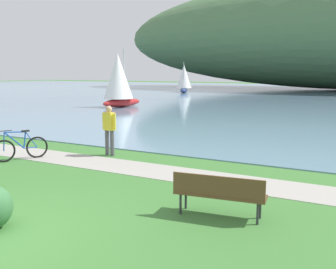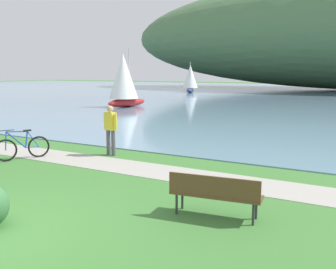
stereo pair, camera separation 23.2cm
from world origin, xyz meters
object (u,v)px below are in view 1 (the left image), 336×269
at_px(bicycle_leaning_near_bench, 21,148).
at_px(sailboat_mid_bay, 184,78).
at_px(person_at_shoreline, 109,127).
at_px(park_bench_near_camera, 219,192).
at_px(sailboat_toward_hillside, 119,80).

xyz_separation_m(bicycle_leaning_near_bench, sailboat_mid_bay, (-13.35, 39.50, 1.58)).
xyz_separation_m(bicycle_leaning_near_bench, person_at_shoreline, (2.13, 1.93, 0.58)).
bearing_deg(person_at_shoreline, sailboat_mid_bay, 112.39).
distance_m(park_bench_near_camera, sailboat_mid_bay, 46.15).
bearing_deg(sailboat_toward_hillside, person_at_shoreline, -55.51).
bearing_deg(park_bench_near_camera, bicycle_leaning_near_bench, 167.42).
xyz_separation_m(bicycle_leaning_near_bench, sailboat_toward_hillside, (-8.07, 16.78, 1.83)).
relative_size(park_bench_near_camera, bicycle_leaning_near_bench, 1.14).
distance_m(park_bench_near_camera, person_at_shoreline, 6.45).
xyz_separation_m(park_bench_near_camera, bicycle_leaning_near_bench, (-7.47, 1.67, -0.12)).
bearing_deg(person_at_shoreline, bicycle_leaning_near_bench, -137.82).
relative_size(bicycle_leaning_near_bench, sailboat_mid_bay, 0.39).
distance_m(bicycle_leaning_near_bench, person_at_shoreline, 2.93).
bearing_deg(bicycle_leaning_near_bench, sailboat_mid_bay, 108.67).
height_order(bicycle_leaning_near_bench, person_at_shoreline, person_at_shoreline).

